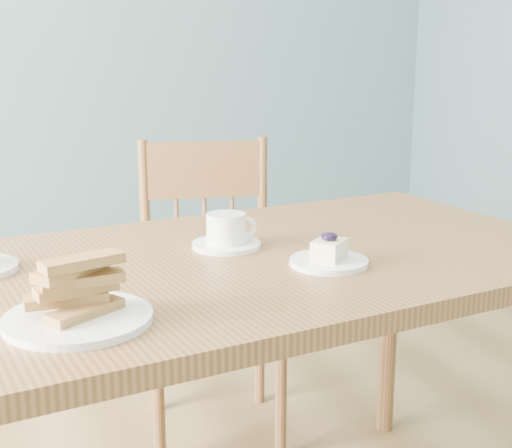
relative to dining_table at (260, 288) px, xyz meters
The scene contains 5 objects.
dining_table is the anchor object (origin of this frame).
dining_chair 0.69m from the dining_table, 81.39° to the left, with size 0.49×0.47×0.92m.
cheesecake_plate_near 0.18m from the dining_table, 50.11° to the right, with size 0.16×0.16×0.07m.
coffee_cup 0.14m from the dining_table, 119.48° to the left, with size 0.15×0.15×0.08m.
biscotti_plate 0.50m from the dining_table, 148.53° to the right, with size 0.24×0.24×0.11m.
Camera 1 is at (-0.17, -1.44, 1.18)m, focal length 50.00 mm.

